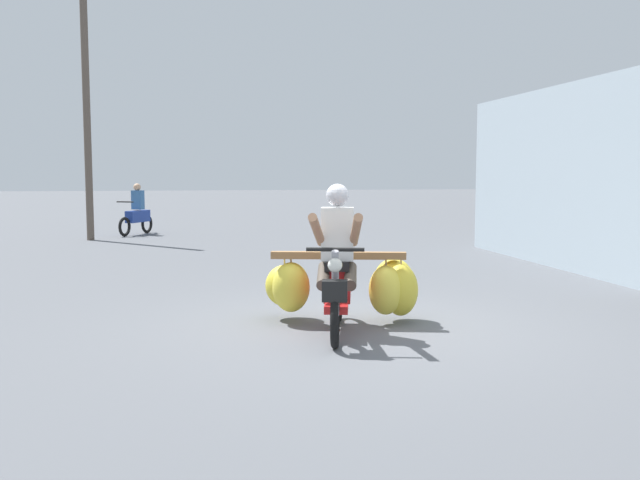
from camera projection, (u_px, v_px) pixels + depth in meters
The scene contains 4 objects.
ground_plane at pixel (365, 329), 7.57m from camera, with size 120.00×120.00×0.00m, color #56595E.
motorbike_main_loaded at pixel (345, 280), 7.70m from camera, with size 1.71×1.92×1.58m.
motorbike_distant_ahead_left at pixel (137, 214), 19.05m from camera, with size 0.88×1.47×1.40m.
utility_pole at pixel (87, 119), 17.23m from camera, with size 0.18×0.18×6.02m, color brown.
Camera 1 is at (-1.81, -7.24, 1.70)m, focal length 39.07 mm.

